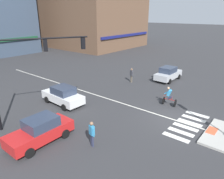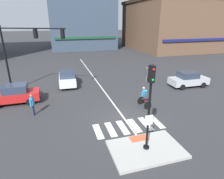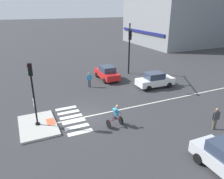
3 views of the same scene
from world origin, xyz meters
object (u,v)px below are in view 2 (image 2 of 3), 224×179
signal_pole (150,102)px  traffic_light_mast (23,47)px  car_red_cross_left (15,94)px  pedestrian_waiting_far_side (147,73)px  pedestrian_at_curb_left (32,103)px  car_white_westbound_far (67,78)px  car_silver_cross_right (188,79)px  cyclist (144,97)px

signal_pole → traffic_light_mast: size_ratio=0.73×
traffic_light_mast → car_red_cross_left: 4.52m
pedestrian_waiting_far_side → pedestrian_at_curb_left: bearing=-156.3°
car_white_westbound_far → car_silver_cross_right: bearing=-18.5°
pedestrian_at_curb_left → car_silver_cross_right: bearing=8.4°
traffic_light_mast → cyclist: (9.39, -6.24, -3.62)m
traffic_light_mast → pedestrian_at_curb_left: 6.38m
cyclist → pedestrian_waiting_far_side: bearing=61.8°
traffic_light_mast → car_white_westbound_far: traffic_light_mast is taller
traffic_light_mast → signal_pole: bearing=-58.5°
pedestrian_at_curb_left → traffic_light_mast: bearing=98.2°
signal_pole → pedestrian_at_curb_left: (-6.26, 6.18, -1.94)m
traffic_light_mast → car_silver_cross_right: (16.19, -2.99, -3.68)m
car_red_cross_left → pedestrian_waiting_far_side: (13.64, 2.43, 0.17)m
signal_pole → car_red_cross_left: size_ratio=1.12×
pedestrian_waiting_far_side → traffic_light_mast: bearing=179.9°
car_white_westbound_far → cyclist: bearing=-52.6°
car_red_cross_left → pedestrian_at_curb_left: (1.69, -2.81, 0.17)m
car_white_westbound_far → car_red_cross_left: (-4.64, -3.63, 0.00)m
car_white_westbound_far → pedestrian_waiting_far_side: pedestrian_waiting_far_side is taller
traffic_light_mast → pedestrian_waiting_far_side: (12.71, -0.03, -3.51)m
car_silver_cross_right → pedestrian_at_curb_left: pedestrian_at_curb_left is taller
car_silver_cross_right → pedestrian_waiting_far_side: bearing=139.6°
pedestrian_at_curb_left → pedestrian_waiting_far_side: bearing=23.7°
signal_pole → cyclist: (2.36, 5.21, -2.05)m
car_red_cross_left → cyclist: size_ratio=2.45×
car_white_westbound_far → car_silver_cross_right: (12.47, -4.17, 0.00)m
pedestrian_at_curb_left → pedestrian_waiting_far_side: 13.05m
signal_pole → pedestrian_at_curb_left: size_ratio=2.76×
car_silver_cross_right → pedestrian_at_curb_left: (-15.43, -2.28, 0.17)m
car_red_cross_left → pedestrian_waiting_far_side: 13.86m
car_white_westbound_far → pedestrian_at_curb_left: pedestrian_at_curb_left is taller
cyclist → pedestrian_at_curb_left: (-8.62, 0.97, 0.11)m
car_white_westbound_far → car_silver_cross_right: size_ratio=1.01×
cyclist → pedestrian_waiting_far_side: size_ratio=1.01×
car_red_cross_left → cyclist: (10.31, -3.79, 0.06)m
car_silver_cross_right → pedestrian_at_curb_left: 15.60m
car_red_cross_left → signal_pole: bearing=-48.5°
car_silver_cross_right → pedestrian_waiting_far_side: pedestrian_waiting_far_side is taller
traffic_light_mast → pedestrian_waiting_far_side: traffic_light_mast is taller
signal_pole → car_red_cross_left: 12.19m
traffic_light_mast → cyclist: traffic_light_mast is taller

